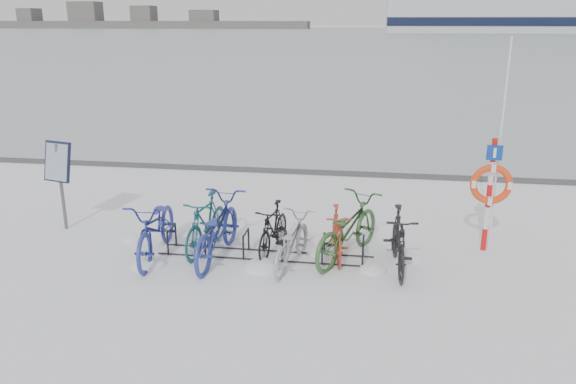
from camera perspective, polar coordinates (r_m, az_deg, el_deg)
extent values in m
plane|color=white|center=(10.51, -2.34, -6.51)|extent=(900.00, 900.00, 0.00)
cube|color=#A7B5BD|center=(164.51, 8.43, 15.49)|extent=(400.00, 298.00, 0.02)
cube|color=#3F3F42|center=(16.01, 1.70, 2.05)|extent=(400.00, 0.25, 0.10)
cylinder|color=black|center=(10.70, -12.12, -5.17)|extent=(0.04, 0.04, 0.44)
cylinder|color=black|center=(11.08, -11.33, -4.33)|extent=(0.04, 0.04, 0.44)
cylinder|color=black|center=(10.81, -11.79, -3.66)|extent=(0.04, 0.44, 0.04)
cylinder|color=black|center=(10.48, -8.42, -5.46)|extent=(0.04, 0.04, 0.44)
cylinder|color=black|center=(10.87, -7.74, -4.59)|extent=(0.04, 0.04, 0.44)
cylinder|color=black|center=(10.59, -8.12, -3.91)|extent=(0.04, 0.44, 0.04)
cylinder|color=black|center=(10.30, -4.56, -5.74)|extent=(0.04, 0.04, 0.44)
cylinder|color=black|center=(10.69, -4.02, -4.84)|extent=(0.04, 0.04, 0.44)
cylinder|color=black|center=(10.41, -4.32, -4.16)|extent=(0.04, 0.44, 0.04)
cylinder|color=black|center=(10.16, -0.59, -6.00)|extent=(0.04, 0.04, 0.44)
cylinder|color=black|center=(10.56, -0.20, -5.07)|extent=(0.04, 0.04, 0.44)
cylinder|color=black|center=(10.28, -0.39, -4.39)|extent=(0.04, 0.44, 0.04)
cylinder|color=black|center=(10.08, 3.48, -6.23)|extent=(0.04, 0.04, 0.44)
cylinder|color=black|center=(10.48, 3.71, -5.29)|extent=(0.04, 0.04, 0.44)
cylinder|color=black|center=(10.20, 3.62, -4.61)|extent=(0.04, 0.44, 0.04)
cylinder|color=black|center=(10.05, 7.60, -6.44)|extent=(0.04, 0.04, 0.44)
cylinder|color=black|center=(10.45, 7.66, -5.48)|extent=(0.04, 0.04, 0.44)
cylinder|color=black|center=(10.17, 7.68, -4.81)|extent=(0.04, 0.44, 0.04)
cylinder|color=black|center=(10.30, -2.57, -6.89)|extent=(4.00, 0.03, 0.03)
cylinder|color=black|center=(10.70, -2.11, -5.95)|extent=(4.00, 0.03, 0.03)
cylinder|color=#595B5E|center=(12.45, -22.02, 0.45)|extent=(0.07, 0.07, 1.81)
cube|color=black|center=(12.29, -22.38, 2.88)|extent=(0.66, 0.38, 0.82)
cube|color=#8C99AD|center=(12.26, -22.47, 2.83)|extent=(0.59, 0.30, 0.73)
cylinder|color=red|center=(11.32, 19.30, -4.54)|extent=(0.10, 0.10, 0.43)
cylinder|color=silver|center=(11.18, 19.51, -2.48)|extent=(0.10, 0.10, 0.43)
cylinder|color=red|center=(11.05, 19.73, -0.36)|extent=(0.10, 0.10, 0.43)
cylinder|color=silver|center=(10.93, 19.96, 1.81)|extent=(0.10, 0.10, 0.43)
cylinder|color=red|center=(10.83, 20.19, 4.02)|extent=(0.10, 0.10, 0.43)
torus|color=red|center=(10.90, 19.95, 0.74)|extent=(0.76, 0.13, 0.76)
cube|color=navy|center=(10.76, 20.25, 3.77)|extent=(0.28, 0.03, 0.28)
cylinder|color=silver|center=(10.90, 20.66, 4.15)|extent=(0.04, 0.04, 3.94)
cube|color=black|center=(221.88, 26.68, 15.22)|extent=(123.60, 0.30, 2.65)
cube|color=#4A4A4A|center=(295.74, -16.21, 16.01)|extent=(180.00, 12.00, 3.50)
cube|color=#4A4A4A|center=(309.31, -21.53, 16.24)|extent=(24.00, 10.00, 8.00)
cube|color=#4A4A4A|center=(284.68, -10.52, 17.02)|extent=(20.00, 10.00, 6.00)
imported|color=navy|center=(10.61, -13.20, -3.34)|extent=(0.99, 2.30, 1.17)
imported|color=#145158|center=(10.73, -8.30, -3.01)|extent=(0.76, 1.89, 1.11)
imported|color=navy|center=(10.30, -7.31, -3.58)|extent=(0.91, 2.30, 1.19)
imported|color=black|center=(10.56, -1.52, -3.57)|extent=(0.69, 1.65, 0.96)
imported|color=#9FA0A7|center=(9.97, 0.33, -4.91)|extent=(0.92, 1.88, 0.94)
imported|color=#B43D23|center=(10.37, 4.98, -4.05)|extent=(0.69, 1.64, 0.95)
imported|color=#335B2C|center=(10.31, 6.03, -3.56)|extent=(1.65, 2.36, 1.17)
imported|color=black|center=(10.00, 11.19, -4.67)|extent=(0.63, 1.87, 1.11)
ellipsoid|color=white|center=(10.67, 3.07, -6.14)|extent=(0.48, 0.48, 0.17)
ellipsoid|color=white|center=(10.05, 8.62, -7.85)|extent=(0.50, 0.50, 0.18)
ellipsoid|color=white|center=(10.05, -2.67, -7.68)|extent=(0.69, 0.69, 0.24)
ellipsoid|color=white|center=(10.43, -13.94, -7.22)|extent=(0.63, 0.63, 0.22)
ellipsoid|color=white|center=(10.61, 12.09, -6.66)|extent=(0.50, 0.50, 0.17)
ellipsoid|color=white|center=(11.64, -15.47, -4.74)|extent=(0.39, 0.39, 0.14)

